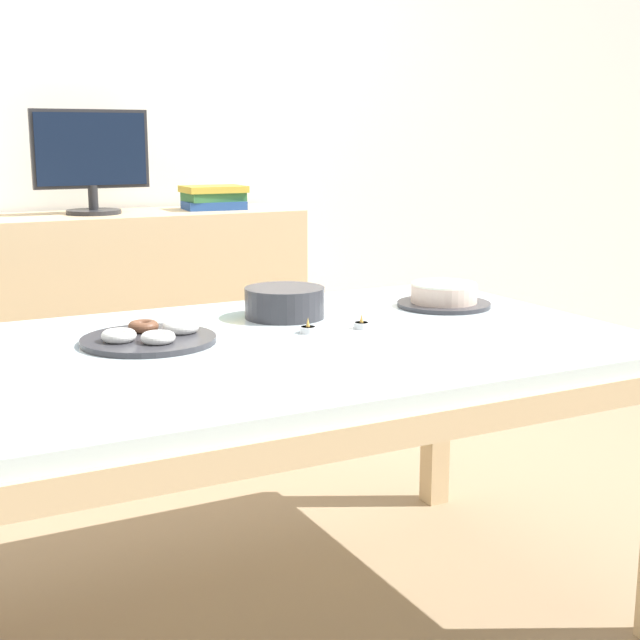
{
  "coord_description": "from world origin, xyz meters",
  "views": [
    {
      "loc": [
        -0.83,
        -1.84,
        1.2
      ],
      "look_at": [
        0.08,
        -0.09,
        0.79
      ],
      "focal_mm": 50.0,
      "sensor_mm": 36.0,
      "label": 1
    }
  ],
  "objects": [
    {
      "name": "plate_stack",
      "position": [
        0.15,
        0.24,
        0.77
      ],
      "size": [
        0.21,
        0.21,
        0.08
      ],
      "color": "#333338",
      "rests_on": "dining_table"
    },
    {
      "name": "book_stack",
      "position": [
        0.43,
        1.47,
        0.96
      ],
      "size": [
        0.25,
        0.2,
        0.09
      ],
      "color": "#23478C",
      "rests_on": "sideboard"
    },
    {
      "name": "tealight_near_cakes",
      "position": [
        0.32,
        0.43,
        0.74
      ],
      "size": [
        0.04,
        0.04,
        0.04
      ],
      "color": "silver",
      "rests_on": "dining_table"
    },
    {
      "name": "tealight_near_front",
      "position": [
        0.12,
        0.04,
        0.74
      ],
      "size": [
        0.04,
        0.04,
        0.04
      ],
      "color": "silver",
      "rests_on": "dining_table"
    },
    {
      "name": "sideboard",
      "position": [
        0.0,
        1.47,
        0.46
      ],
      "size": [
        1.46,
        0.44,
        0.92
      ],
      "color": "#D1B284",
      "rests_on": "ground"
    },
    {
      "name": "cake_chocolate_round",
      "position": [
        0.61,
        0.17,
        0.76
      ],
      "size": [
        0.26,
        0.26,
        0.07
      ],
      "color": "#333338",
      "rests_on": "dining_table"
    },
    {
      "name": "pastry_platter",
      "position": [
        -0.25,
        0.12,
        0.75
      ],
      "size": [
        0.31,
        0.31,
        0.04
      ],
      "color": "#333338",
      "rests_on": "dining_table"
    },
    {
      "name": "tealight_right_edge",
      "position": [
        0.26,
        0.03,
        0.74
      ],
      "size": [
        0.04,
        0.04,
        0.04
      ],
      "color": "silver",
      "rests_on": "dining_table"
    },
    {
      "name": "dining_table",
      "position": [
        0.0,
        0.0,
        0.65
      ],
      "size": [
        1.74,
        1.07,
        0.73
      ],
      "color": "silver",
      "rests_on": "ground"
    },
    {
      "name": "ground_plane",
      "position": [
        0.0,
        0.0,
        0.0
      ],
      "size": [
        12.0,
        12.0,
        0.0
      ],
      "primitive_type": "plane",
      "color": "#997F60"
    },
    {
      "name": "wall_back",
      "position": [
        0.0,
        1.77,
        1.3
      ],
      "size": [
        8.0,
        0.1,
        2.6
      ],
      "primitive_type": "cube",
      "color": "white",
      "rests_on": "ground"
    },
    {
      "name": "computer_monitor",
      "position": [
        -0.04,
        1.47,
        1.11
      ],
      "size": [
        0.42,
        0.2,
        0.38
      ],
      "color": "#262628",
      "rests_on": "sideboard"
    }
  ]
}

